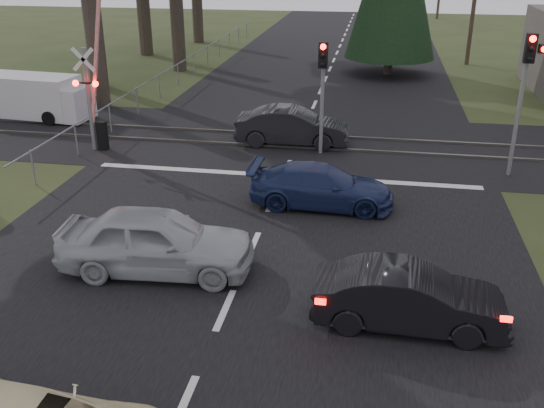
% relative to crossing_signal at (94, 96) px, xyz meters
% --- Properties ---
extents(ground, '(120.00, 120.00, 0.00)m').
position_rel_crossing_signal_xyz_m(ground, '(7.27, -9.79, -2.06)').
color(ground, '#2C3819').
rests_on(ground, ground).
extents(road, '(14.00, 100.00, 0.01)m').
position_rel_crossing_signal_xyz_m(road, '(7.27, 0.21, -2.05)').
color(road, black).
rests_on(road, ground).
extents(rail_corridor, '(120.00, 8.00, 0.01)m').
position_rel_crossing_signal_xyz_m(rail_corridor, '(7.27, 2.21, -2.05)').
color(rail_corridor, black).
rests_on(rail_corridor, ground).
extents(stop_line, '(13.00, 0.35, 0.00)m').
position_rel_crossing_signal_xyz_m(stop_line, '(7.27, -1.59, -2.05)').
color(stop_line, silver).
rests_on(stop_line, ground).
extents(rail_near, '(120.00, 0.12, 0.10)m').
position_rel_crossing_signal_xyz_m(rail_near, '(7.27, 1.41, -2.01)').
color(rail_near, '#59544C').
rests_on(rail_near, ground).
extents(rail_far, '(120.00, 0.12, 0.10)m').
position_rel_crossing_signal_xyz_m(rail_far, '(7.27, 3.01, -2.01)').
color(rail_far, '#59544C').
rests_on(rail_far, ground).
extents(crossing_signal, '(1.62, 0.38, 6.96)m').
position_rel_crossing_signal_xyz_m(crossing_signal, '(0.00, 0.00, 0.00)').
color(crossing_signal, slate).
rests_on(crossing_signal, ground).
extents(traffic_signal_right, '(0.68, 0.48, 4.70)m').
position_rel_crossing_signal_xyz_m(traffic_signal_right, '(14.82, -0.31, 1.26)').
color(traffic_signal_right, slate).
rests_on(traffic_signal_right, ground).
extents(traffic_signal_center, '(0.32, 0.48, 4.10)m').
position_rel_crossing_signal_xyz_m(traffic_signal_center, '(8.27, 0.89, 0.75)').
color(traffic_signal_center, slate).
rests_on(traffic_signal_center, ground).
extents(fence_left, '(0.10, 36.00, 1.20)m').
position_rel_crossing_signal_xyz_m(fence_left, '(-0.53, 12.71, -2.06)').
color(fence_left, slate).
rests_on(fence_left, ground).
extents(dark_hatchback, '(3.93, 1.43, 1.29)m').
position_rel_crossing_signal_xyz_m(dark_hatchback, '(11.11, -9.68, -1.41)').
color(dark_hatchback, black).
rests_on(dark_hatchback, ground).
extents(silver_car, '(4.74, 2.17, 1.58)m').
position_rel_crossing_signal_xyz_m(silver_car, '(5.29, -8.38, -1.27)').
color(silver_car, '#A3A7AB').
rests_on(silver_car, ground).
extents(blue_sedan, '(4.30, 1.80, 1.24)m').
position_rel_crossing_signal_xyz_m(blue_sedan, '(8.76, -3.84, -1.44)').
color(blue_sedan, '#1A254F').
rests_on(blue_sedan, ground).
extents(dark_car_far, '(4.37, 1.63, 1.43)m').
position_rel_crossing_signal_xyz_m(dark_car_far, '(7.07, 1.90, -1.34)').
color(dark_car_far, black).
rests_on(dark_car_far, ground).
extents(white_van, '(5.01, 2.23, 1.90)m').
position_rel_crossing_signal_xyz_m(white_van, '(-4.50, 3.68, -1.09)').
color(white_van, silver).
rests_on(white_van, ground).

